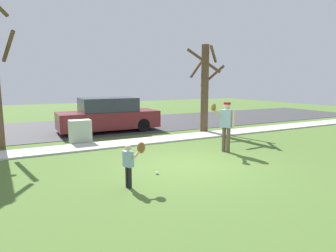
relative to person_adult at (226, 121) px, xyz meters
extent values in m
plane|color=#4C6B2D|center=(-1.98, 2.76, -1.07)|extent=(48.00, 48.00, 0.00)
cube|color=beige|center=(-1.98, 2.86, -1.04)|extent=(36.00, 1.20, 0.06)
cube|color=#38383A|center=(-1.98, 7.86, -1.06)|extent=(36.00, 6.80, 0.02)
cylinder|color=brown|center=(0.08, -0.08, -0.64)|extent=(0.14, 0.14, 0.85)
cylinder|color=brown|center=(0.01, 0.08, -0.64)|extent=(0.14, 0.14, 0.85)
cube|color=#8CADC6|center=(0.04, 0.00, 0.09)|extent=(0.37, 0.47, 0.60)
sphere|color=beige|center=(0.04, 0.00, 0.52)|extent=(0.23, 0.23, 0.23)
cylinder|color=maroon|center=(0.04, 0.00, 0.61)|extent=(0.24, 0.24, 0.07)
cylinder|color=beige|center=(0.14, -0.23, 0.10)|extent=(0.10, 0.10, 0.57)
cylinder|color=beige|center=(-0.29, 0.14, 0.30)|extent=(0.52, 0.29, 0.41)
ellipsoid|color=brown|center=(-0.47, 0.06, 0.49)|extent=(0.26, 0.21, 0.26)
cylinder|color=black|center=(-4.13, -1.68, -0.82)|extent=(0.08, 0.08, 0.50)
cylinder|color=black|center=(-4.09, -1.77, -0.82)|extent=(0.08, 0.08, 0.50)
cube|color=#8CADC6|center=(-4.11, -1.72, -0.40)|extent=(0.22, 0.27, 0.35)
sphere|color=beige|center=(-4.11, -1.72, -0.14)|extent=(0.13, 0.13, 0.13)
cylinder|color=beige|center=(-4.17, -1.58, -0.39)|extent=(0.06, 0.06, 0.33)
cylinder|color=beige|center=(-3.92, -1.80, -0.27)|extent=(0.30, 0.17, 0.24)
ellipsoid|color=brown|center=(-3.81, -1.76, -0.16)|extent=(0.26, 0.21, 0.26)
sphere|color=white|center=(-3.13, -1.15, -1.03)|extent=(0.07, 0.07, 0.07)
cube|color=#9EB293|center=(-4.15, 3.76, -0.61)|extent=(0.82, 0.54, 0.93)
cylinder|color=brown|center=(1.67, 3.70, 0.99)|extent=(0.36, 0.36, 4.12)
cylinder|color=brown|center=(2.21, 3.87, 1.61)|extent=(0.53, 1.36, 1.02)
cylinder|color=brown|center=(1.44, 4.09, 1.94)|extent=(1.05, 0.68, 0.85)
cylinder|color=brown|center=(1.26, 3.22, 2.26)|extent=(1.25, 1.11, 1.14)
cylinder|color=brown|center=(1.92, 3.40, 2.59)|extent=(0.83, 0.72, 0.73)
cylinder|color=brown|center=(-6.41, 4.38, 2.58)|extent=(0.54, 1.37, 1.03)
cube|color=maroon|center=(-2.40, 5.91, -0.47)|extent=(4.70, 1.90, 0.80)
cube|color=#2D333D|center=(-2.40, 5.91, 0.25)|extent=(2.59, 1.75, 0.65)
cylinder|color=black|center=(-0.94, 6.75, -0.73)|extent=(0.64, 0.22, 0.64)
cylinder|color=black|center=(-0.94, 5.07, -0.73)|extent=(0.64, 0.22, 0.64)
cylinder|color=black|center=(-3.86, 6.75, -0.73)|extent=(0.64, 0.22, 0.64)
cylinder|color=black|center=(-3.86, 5.07, -0.73)|extent=(0.64, 0.22, 0.64)
camera|label=1|loc=(-6.20, -7.69, 1.31)|focal=30.74mm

